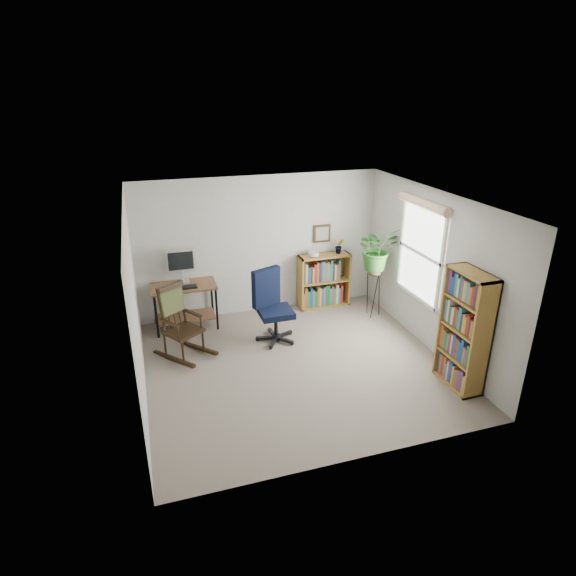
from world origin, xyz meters
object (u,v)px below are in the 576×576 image
object	(u,v)px
rocking_chair	(182,322)
tall_bookshelf	(464,331)
low_bookshelf	(324,281)
office_chair	(276,307)
desk	(185,306)

from	to	relation	value
rocking_chair	tall_bookshelf	size ratio (longest dim) A/B	0.69
rocking_chair	low_bookshelf	world-z (taller)	rocking_chair
office_chair	low_bookshelf	distance (m)	1.58
low_bookshelf	tall_bookshelf	world-z (taller)	tall_bookshelf
rocking_chair	tall_bookshelf	xyz separation A→B (m)	(3.42, -1.86, 0.25)
desk	tall_bookshelf	bearing A→B (deg)	-40.40
desk	low_bookshelf	distance (m)	2.50
office_chair	rocking_chair	world-z (taller)	office_chair
desk	office_chair	distance (m)	1.59
office_chair	desk	bearing A→B (deg)	122.49
rocking_chair	tall_bookshelf	distance (m)	3.90
desk	low_bookshelf	size ratio (longest dim) A/B	1.07
desk	office_chair	bearing A→B (deg)	-34.78
rocking_chair	tall_bookshelf	bearing A→B (deg)	-62.67
low_bookshelf	tall_bookshelf	distance (m)	3.04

